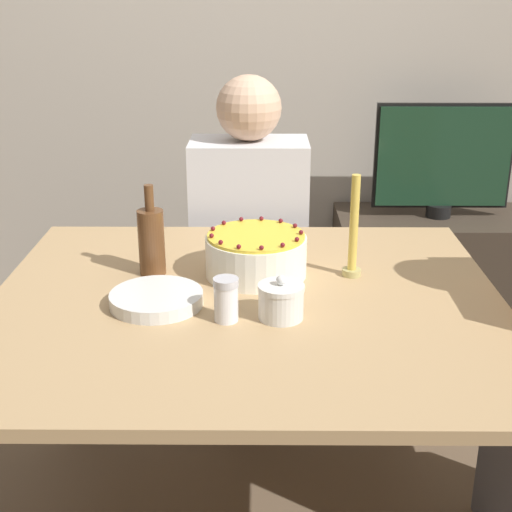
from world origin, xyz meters
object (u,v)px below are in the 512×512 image
object	(u,v)px
bottle	(151,240)
tv_monitor	(443,159)
sugar_bowl	(281,301)
sugar_shaker	(226,299)
candle	(353,236)
person_man_blue_shirt	(249,267)
cake	(256,255)

from	to	relation	value
bottle	tv_monitor	bearing A→B (deg)	44.54
bottle	sugar_bowl	bearing A→B (deg)	-38.74
sugar_bowl	sugar_shaker	size ratio (longest dim) A/B	1.03
bottle	tv_monitor	world-z (taller)	tv_monitor
sugar_bowl	sugar_shaker	world-z (taller)	sugar_bowl
sugar_bowl	bottle	size ratio (longest dim) A/B	0.44
sugar_bowl	candle	bearing A→B (deg)	53.14
candle	bottle	size ratio (longest dim) A/B	1.12
bottle	person_man_blue_shirt	distance (m)	0.71
candle	tv_monitor	distance (m)	1.11
person_man_blue_shirt	sugar_shaker	bearing A→B (deg)	87.51
cake	sugar_bowl	xyz separation A→B (m)	(0.06, -0.26, -0.01)
bottle	tv_monitor	size ratio (longest dim) A/B	0.45
candle	person_man_blue_shirt	size ratio (longest dim) A/B	0.23
sugar_shaker	candle	size ratio (longest dim) A/B	0.38
cake	bottle	world-z (taller)	bottle
sugar_shaker	candle	world-z (taller)	candle
person_man_blue_shirt	tv_monitor	world-z (taller)	person_man_blue_shirt
sugar_shaker	sugar_bowl	bearing A→B (deg)	6.88
sugar_bowl	bottle	world-z (taller)	bottle
cake	person_man_blue_shirt	xyz separation A→B (m)	(-0.03, 0.60, -0.27)
cake	sugar_shaker	size ratio (longest dim) A/B	2.56
candle	tv_monitor	xyz separation A→B (m)	(0.48, 1.00, -0.03)
sugar_bowl	bottle	bearing A→B (deg)	141.26
cake	tv_monitor	xyz separation A→B (m)	(0.73, 1.00, 0.03)
person_man_blue_shirt	bottle	bearing A→B (deg)	67.24
candle	person_man_blue_shirt	bearing A→B (deg)	115.18
bottle	person_man_blue_shirt	size ratio (longest dim) A/B	0.21
sugar_shaker	bottle	bearing A→B (deg)	126.39
tv_monitor	sugar_shaker	bearing A→B (deg)	-121.97
sugar_shaker	bottle	world-z (taller)	bottle
sugar_bowl	candle	distance (m)	0.33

